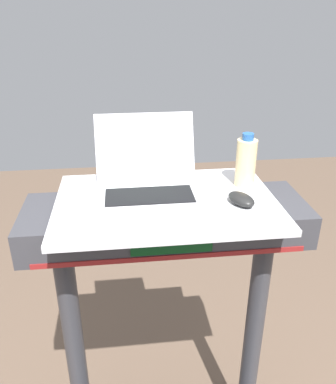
{
  "coord_description": "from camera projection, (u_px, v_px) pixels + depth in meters",
  "views": [
    {
      "loc": [
        -0.12,
        -0.4,
        1.74
      ],
      "look_at": [
        0.0,
        0.65,
        1.23
      ],
      "focal_mm": 37.1,
      "sensor_mm": 36.0,
      "label": 1
    }
  ],
  "objects": [
    {
      "name": "computer_mouse",
      "position": [
        241.0,
        199.0,
        1.21
      ],
      "size": [
        0.1,
        0.12,
        0.03
      ],
      "primitive_type": "ellipsoid",
      "rotation": [
        0.0,
        0.0,
        0.43
      ],
      "color": "black",
      "rests_on": "desk_board"
    },
    {
      "name": "desk_board",
      "position": [
        166.0,
        202.0,
        1.24
      ],
      "size": [
        0.69,
        0.46,
        0.02
      ],
      "primitive_type": "cube",
      "color": "silver",
      "rests_on": "treadmill_base"
    },
    {
      "name": "water_bottle",
      "position": [
        246.0,
        162.0,
        1.31
      ],
      "size": [
        0.07,
        0.07,
        0.18
      ],
      "color": "beige",
      "rests_on": "desk_board"
    },
    {
      "name": "laptop",
      "position": [
        148.0,
        179.0,
        1.27
      ],
      "size": [
        0.33,
        0.31,
        0.23
      ],
      "rotation": [
        0.0,
        0.0,
        0.06
      ],
      "color": "#B7B7BC",
      "rests_on": "desk_board"
    }
  ]
}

